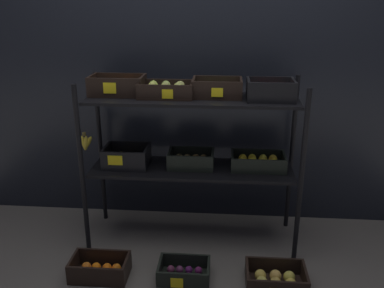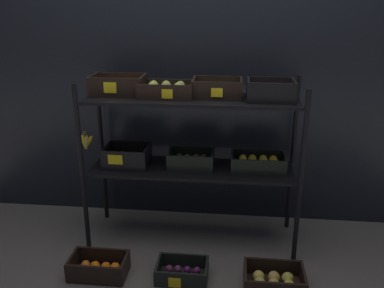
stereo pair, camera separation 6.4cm
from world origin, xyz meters
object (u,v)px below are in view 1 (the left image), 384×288
object	(u,v)px
crate_ground_tangerine	(100,270)
crate_ground_apple_gold	(276,280)
display_rack	(190,129)
crate_ground_plum	(184,273)

from	to	relation	value
crate_ground_tangerine	crate_ground_apple_gold	bearing A→B (deg)	-0.45
crate_ground_tangerine	crate_ground_apple_gold	distance (m)	1.09
display_rack	crate_ground_plum	bearing A→B (deg)	-89.37
display_rack	crate_ground_plum	xyz separation A→B (m)	(0.01, -0.50, -0.79)
crate_ground_plum	crate_ground_apple_gold	distance (m)	0.57
display_rack	crate_ground_apple_gold	world-z (taller)	display_rack
display_rack	crate_ground_tangerine	world-z (taller)	display_rack
crate_ground_tangerine	crate_ground_plum	size ratio (longest dim) A/B	1.11
crate_ground_tangerine	crate_ground_plum	bearing A→B (deg)	2.60
crate_ground_tangerine	crate_ground_apple_gold	world-z (taller)	crate_ground_tangerine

